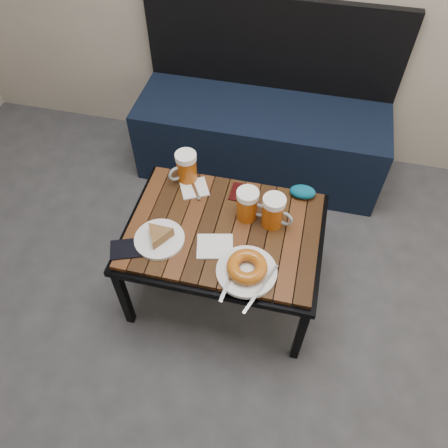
% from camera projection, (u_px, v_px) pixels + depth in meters
% --- Properties ---
extents(bench, '(1.40, 0.50, 0.95)m').
position_uv_depth(bench, '(261.00, 131.00, 2.54)').
color(bench, black).
rests_on(bench, ground).
extents(cafe_table, '(0.84, 0.62, 0.47)m').
position_uv_depth(cafe_table, '(224.00, 234.00, 1.88)').
color(cafe_table, black).
rests_on(cafe_table, ground).
extents(beer_mug_left, '(0.14, 0.13, 0.15)m').
position_uv_depth(beer_mug_left, '(186.00, 167.00, 1.96)').
color(beer_mug_left, '#AA4A0D').
rests_on(beer_mug_left, cafe_table).
extents(beer_mug_centre, '(0.14, 0.10, 0.15)m').
position_uv_depth(beer_mug_centre, '(248.00, 205.00, 1.82)').
color(beer_mug_centre, '#AA4A0D').
rests_on(beer_mug_centre, cafe_table).
extents(beer_mug_right, '(0.15, 0.11, 0.15)m').
position_uv_depth(beer_mug_right, '(274.00, 212.00, 1.80)').
color(beer_mug_right, '#AA4A0D').
rests_on(beer_mug_right, cafe_table).
extents(plate_pie, '(0.21, 0.21, 0.06)m').
position_uv_depth(plate_pie, '(159.00, 237.00, 1.78)').
color(plate_pie, white).
rests_on(plate_pie, cafe_table).
extents(plate_bagel, '(0.24, 0.31, 0.07)m').
position_uv_depth(plate_bagel, '(247.00, 269.00, 1.68)').
color(plate_bagel, white).
rests_on(plate_bagel, cafe_table).
extents(napkin_left, '(0.16, 0.16, 0.01)m').
position_uv_depth(napkin_left, '(194.00, 188.00, 1.98)').
color(napkin_left, white).
rests_on(napkin_left, cafe_table).
extents(napkin_right, '(0.17, 0.15, 0.01)m').
position_uv_depth(napkin_right, '(215.00, 246.00, 1.78)').
color(napkin_right, white).
rests_on(napkin_right, cafe_table).
extents(passport_navy, '(0.16, 0.14, 0.01)m').
position_uv_depth(passport_navy, '(127.00, 249.00, 1.77)').
color(passport_navy, black).
rests_on(passport_navy, cafe_table).
extents(passport_burgundy, '(0.08, 0.11, 0.01)m').
position_uv_depth(passport_burgundy, '(239.00, 192.00, 1.97)').
color(passport_burgundy, black).
rests_on(passport_burgundy, cafe_table).
extents(knit_pouch, '(0.12, 0.08, 0.05)m').
position_uv_depth(knit_pouch, '(303.00, 192.00, 1.94)').
color(knit_pouch, navy).
rests_on(knit_pouch, cafe_table).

